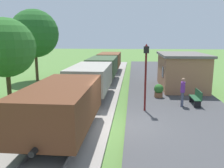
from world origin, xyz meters
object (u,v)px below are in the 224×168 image
Objects in this scene: freight_train at (98,73)px; person_waiting at (183,91)px; station_hut at (181,71)px; tree_trackside_far at (35,34)px; lamp_post_near at (146,65)px; bench_near_hut at (196,97)px; tree_trackside_mid at (6,48)px; potted_planter at (159,91)px.

freight_train is 15.20× the size of person_waiting.
station_hut is 0.83× the size of tree_trackside_far.
lamp_post_near is at bearing -116.35° from station_hut.
bench_near_hut is 4.04m from lamp_post_near.
station_hut is 14.15m from tree_trackside_far.
bench_near_hut is (6.75, -4.91, -0.68)m from freight_train.
tree_trackside_far is at bearing 100.58° from tree_trackside_mid.
tree_trackside_mid is (-9.82, -1.52, 2.92)m from potted_planter.
tree_trackside_mid is (-10.98, 0.52, 2.46)m from person_waiting.
potted_planter is 13.68m from tree_trackside_far.
freight_train is 8.38m from bench_near_hut.
lamp_post_near is at bearing -155.79° from bench_near_hut.
freight_train reaches higher than person_waiting.
tree_trackside_far reaches higher than tree_trackside_mid.
potted_planter is 10.35m from tree_trackside_mid.
tree_trackside_mid is at bearing 179.24° from bench_near_hut.
station_hut reaches higher than potted_planter.
station_hut is 5.51m from person_waiting.
person_waiting is 0.31× the size of tree_trackside_mid.
lamp_post_near reaches higher than bench_near_hut.
potted_planter is 0.25× the size of lamp_post_near.
potted_planter is at bearing -122.15° from station_hut.
bench_near_hut is (-0.05, -5.05, -0.93)m from station_hut.
tree_trackside_far is (-12.50, 8.62, 3.46)m from person_waiting.
person_waiting is 0.25× the size of tree_trackside_far.
lamp_post_near is 8.91m from tree_trackside_mid.
lamp_post_near is at bearing -60.40° from freight_train.
tree_trackside_far is (-13.45, 3.21, 2.99)m from station_hut.
person_waiting is at bearing -99.99° from station_hut.
lamp_post_near reaches higher than person_waiting.
person_waiting is at bearing -42.03° from freight_train.
lamp_post_near is at bearing -109.28° from potted_planter.
lamp_post_near is (-2.25, -1.06, 1.62)m from person_waiting.
freight_train reaches higher than potted_planter.
freight_train is 28.38× the size of potted_planter.
lamp_post_near is at bearing -43.37° from tree_trackside_far.
freight_train is at bearing 143.98° from bench_near_hut.
freight_train is at bearing 145.33° from potted_planter.
freight_train is 8.12m from tree_trackside_far.
tree_trackside_far is (-11.33, 6.58, 3.92)m from potted_planter.
bench_near_hut is 0.22× the size of tree_trackside_far.
tree_trackside_mid reaches higher than station_hut.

